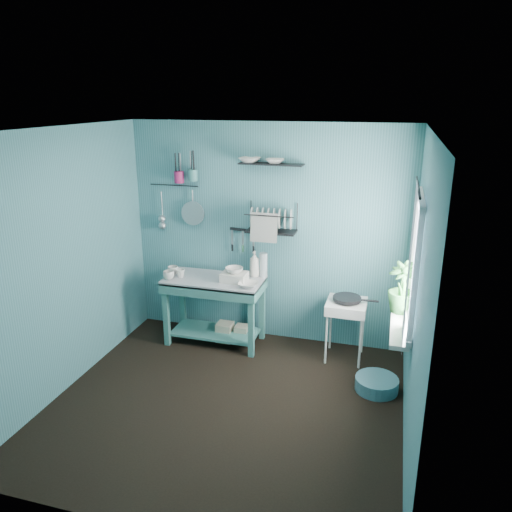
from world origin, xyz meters
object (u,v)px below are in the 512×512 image
(floor_basin, at_px, (377,384))
(mug_right, at_px, (173,270))
(hotplate_stand, at_px, (345,330))
(work_counter, at_px, (215,310))
(colander, at_px, (193,213))
(soap_bottle, at_px, (254,264))
(mug_left, at_px, (169,275))
(wash_tub, at_px, (234,277))
(dish_rack, at_px, (271,218))
(frying_pan, at_px, (347,298))
(water_bottle, at_px, (263,265))
(utensil_cup_magenta, at_px, (179,177))
(storage_tin_small, at_px, (242,334))
(storage_tin_large, at_px, (225,332))
(potted_plant, at_px, (402,288))
(utensil_cup_teal, at_px, (193,175))
(mug_mid, at_px, (181,273))

(floor_basin, bearing_deg, mug_right, 167.35)
(mug_right, bearing_deg, hotplate_stand, 0.66)
(work_counter, height_order, colander, colander)
(soap_bottle, xyz_separation_m, colander, (-0.77, 0.09, 0.52))
(mug_left, bearing_deg, floor_basin, -9.00)
(mug_right, height_order, wash_tub, wash_tub)
(wash_tub, relative_size, colander, 1.00)
(dish_rack, bearing_deg, frying_pan, -20.80)
(water_bottle, height_order, utensil_cup_magenta, utensil_cup_magenta)
(frying_pan, bearing_deg, work_counter, -179.11)
(mug_right, distance_m, water_bottle, 1.05)
(water_bottle, bearing_deg, storage_tin_small, -147.53)
(mug_left, height_order, dish_rack, dish_rack)
(storage_tin_large, bearing_deg, mug_right, -175.24)
(soap_bottle, relative_size, storage_tin_large, 1.36)
(mug_right, distance_m, wash_tub, 0.75)
(potted_plant, distance_m, floor_basin, 1.02)
(storage_tin_large, relative_size, floor_basin, 0.53)
(storage_tin_large, bearing_deg, soap_bottle, 25.11)
(wash_tub, bearing_deg, frying_pan, 1.99)
(mug_left, bearing_deg, wash_tub, 10.86)
(wash_tub, relative_size, utensil_cup_teal, 2.15)
(soap_bottle, distance_m, hotplate_stand, 1.24)
(mug_left, bearing_deg, soap_bottle, 21.80)
(mug_right, bearing_deg, frying_pan, 0.66)
(hotplate_stand, bearing_deg, storage_tin_small, -177.77)
(soap_bottle, distance_m, utensil_cup_magenta, 1.31)
(work_counter, bearing_deg, frying_pan, 8.41)
(mug_left, distance_m, wash_tub, 0.74)
(mug_right, bearing_deg, potted_plant, -10.37)
(colander, relative_size, floor_basin, 0.67)
(frying_pan, bearing_deg, mug_right, -179.34)
(storage_tin_large, bearing_deg, potted_plant, -14.88)
(mug_mid, xyz_separation_m, water_bottle, (0.90, 0.28, 0.09))
(storage_tin_large, height_order, floor_basin, storage_tin_large)
(hotplate_stand, xyz_separation_m, storage_tin_small, (-1.19, 0.06, -0.23))
(work_counter, relative_size, soap_bottle, 3.71)
(potted_plant, distance_m, storage_tin_large, 2.22)
(work_counter, height_order, hotplate_stand, work_counter)
(utensil_cup_magenta, bearing_deg, work_counter, -28.26)
(hotplate_stand, xyz_separation_m, utensil_cup_magenta, (-1.98, 0.24, 1.54))
(utensil_cup_teal, bearing_deg, water_bottle, -2.96)
(colander, bearing_deg, utensil_cup_magenta, -167.82)
(utensil_cup_magenta, height_order, utensil_cup_teal, utensil_cup_teal)
(mug_left, distance_m, mug_right, 0.16)
(storage_tin_large, bearing_deg, floor_basin, -18.18)
(soap_bottle, bearing_deg, frying_pan, -9.35)
(soap_bottle, bearing_deg, utensil_cup_teal, 175.10)
(storage_tin_large, bearing_deg, work_counter, -153.43)
(mug_left, distance_m, potted_plant, 2.54)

